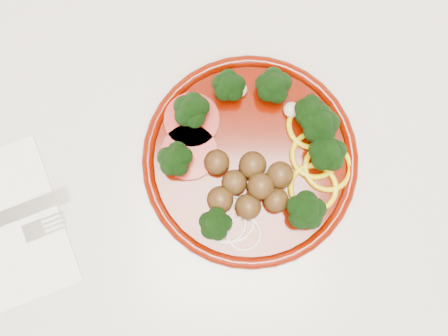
{
  "coord_description": "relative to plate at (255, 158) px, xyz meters",
  "views": [
    {
      "loc": [
        -0.02,
        1.63,
        1.54
      ],
      "look_at": [
        -0.02,
        1.72,
        0.92
      ],
      "focal_mm": 45.0,
      "sensor_mm": 36.0,
      "label": 1
    }
  ],
  "objects": [
    {
      "name": "counter",
      "position": [
        -0.01,
        -0.03,
        -0.47
      ],
      "size": [
        2.4,
        0.6,
        0.9
      ],
      "color": "beige",
      "rests_on": "ground"
    },
    {
      "name": "plate",
      "position": [
        0.0,
        0.0,
        0.0
      ],
      "size": [
        0.25,
        0.25,
        0.05
      ],
      "rotation": [
        0.0,
        0.0,
        -0.33
      ],
      "color": "#500900",
      "rests_on": "counter"
    }
  ]
}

